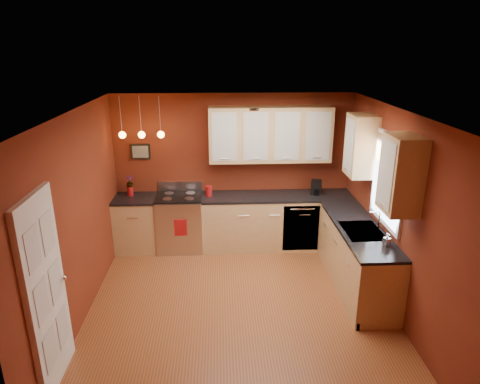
{
  "coord_description": "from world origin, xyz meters",
  "views": [
    {
      "loc": [
        -0.24,
        -4.94,
        3.36
      ],
      "look_at": [
        0.06,
        1.0,
        1.28
      ],
      "focal_mm": 32.0,
      "sensor_mm": 36.0,
      "label": 1
    }
  ],
  "objects_px": {
    "gas_range": "(180,222)",
    "coffee_maker": "(316,188)",
    "sink": "(362,232)",
    "soap_pump": "(387,240)",
    "red_canister": "(209,191)"
  },
  "relations": [
    {
      "from": "red_canister",
      "to": "soap_pump",
      "type": "bearing_deg",
      "value": -41.23
    },
    {
      "from": "sink",
      "to": "soap_pump",
      "type": "bearing_deg",
      "value": -72.99
    },
    {
      "from": "sink",
      "to": "red_canister",
      "type": "bearing_deg",
      "value": 144.55
    },
    {
      "from": "red_canister",
      "to": "soap_pump",
      "type": "xyz_separation_m",
      "value": [
        2.27,
        -1.99,
        -0.0
      ]
    },
    {
      "from": "sink",
      "to": "soap_pump",
      "type": "height_order",
      "value": "sink"
    },
    {
      "from": "gas_range",
      "to": "soap_pump",
      "type": "height_order",
      "value": "same"
    },
    {
      "from": "gas_range",
      "to": "sink",
      "type": "bearing_deg",
      "value": -29.78
    },
    {
      "from": "soap_pump",
      "to": "coffee_maker",
      "type": "bearing_deg",
      "value": 103.06
    },
    {
      "from": "soap_pump",
      "to": "red_canister",
      "type": "bearing_deg",
      "value": 138.77
    },
    {
      "from": "gas_range",
      "to": "red_canister",
      "type": "xyz_separation_m",
      "value": [
        0.5,
        0.01,
        0.55
      ]
    },
    {
      "from": "gas_range",
      "to": "coffee_maker",
      "type": "height_order",
      "value": "coffee_maker"
    },
    {
      "from": "gas_range",
      "to": "coffee_maker",
      "type": "xyz_separation_m",
      "value": [
        2.31,
        0.01,
        0.57
      ]
    },
    {
      "from": "gas_range",
      "to": "sink",
      "type": "height_order",
      "value": "sink"
    },
    {
      "from": "sink",
      "to": "gas_range",
      "type": "bearing_deg",
      "value": 150.22
    },
    {
      "from": "gas_range",
      "to": "coffee_maker",
      "type": "relative_size",
      "value": 4.55
    }
  ]
}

